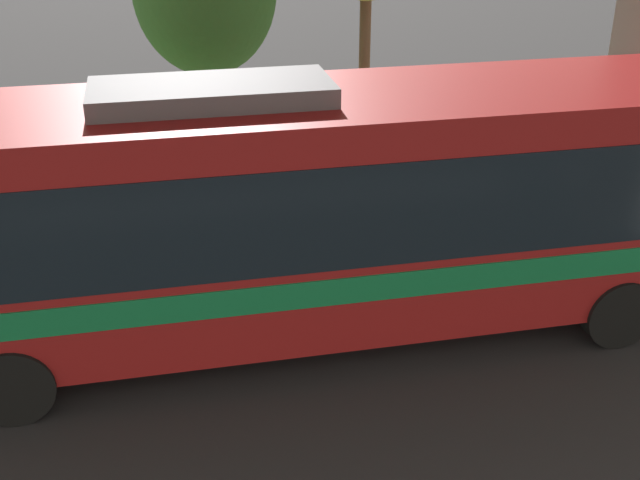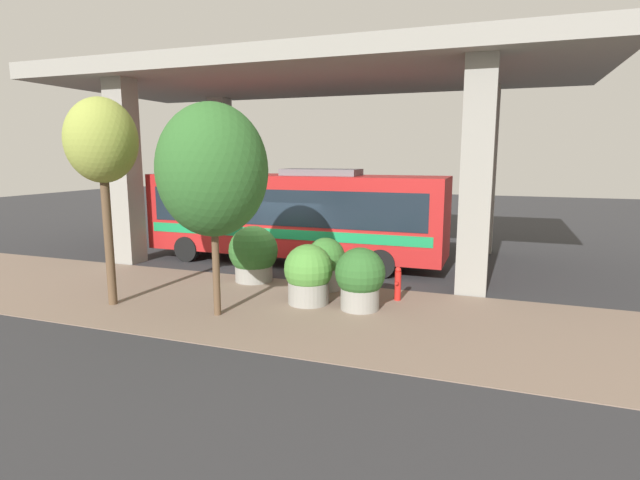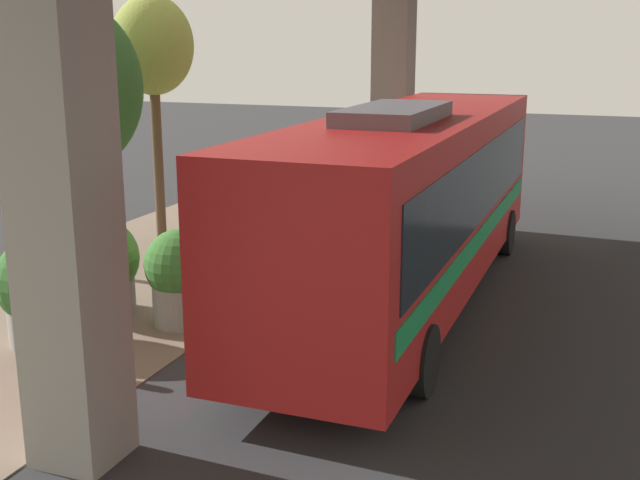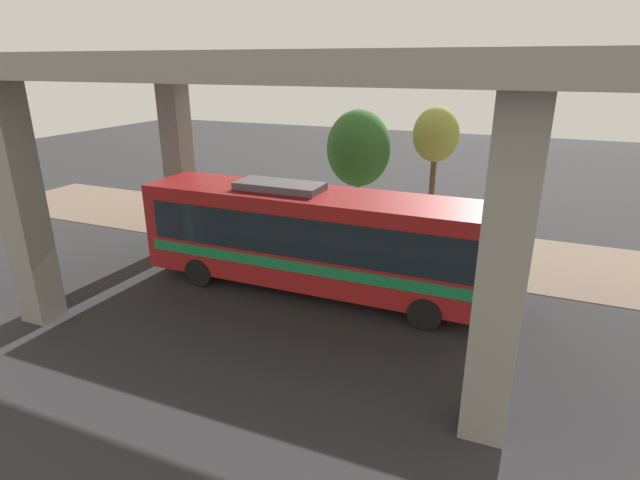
# 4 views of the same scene
# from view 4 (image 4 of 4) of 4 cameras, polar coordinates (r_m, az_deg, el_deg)

# --- Properties ---
(ground_plane) EXTENTS (80.00, 80.00, 0.00)m
(ground_plane) POSITION_cam_4_polar(r_m,az_deg,el_deg) (19.47, 1.19, -2.54)
(ground_plane) COLOR #2D2D30
(ground_plane) RESTS_ON ground
(sidewalk_strip) EXTENTS (6.00, 40.00, 0.02)m
(sidewalk_strip) POSITION_cam_4_polar(r_m,az_deg,el_deg) (22.10, 4.05, 0.21)
(sidewalk_strip) COLOR #7A6656
(sidewalk_strip) RESTS_ON ground
(overpass) EXTENTS (9.40, 20.85, 7.57)m
(overpass) POSITION_cam_4_polar(r_m,az_deg,el_deg) (14.39, -4.75, 16.82)
(overpass) COLOR gray
(overpass) RESTS_ON ground
(bus) EXTENTS (2.65, 11.60, 3.65)m
(bus) POSITION_cam_4_polar(r_m,az_deg,el_deg) (16.43, -0.91, 0.55)
(bus) COLOR #B21E1E
(bus) RESTS_ON ground
(fire_hydrant) EXTENTS (0.39, 0.19, 1.00)m
(fire_hydrant) POSITION_cam_4_polar(r_m,az_deg,el_deg) (22.14, -8.59, 1.42)
(fire_hydrant) COLOR red
(fire_hydrant) RESTS_ON ground
(planter_front) EXTENTS (1.20, 1.20, 1.65)m
(planter_front) POSITION_cam_4_polar(r_m,az_deg,el_deg) (20.59, -3.62, 1.21)
(planter_front) COLOR gray
(planter_front) RESTS_ON ground
(planter_middle) EXTENTS (1.38, 1.38, 1.71)m
(planter_middle) POSITION_cam_4_polar(r_m,az_deg,el_deg) (21.96, -1.90, 2.41)
(planter_middle) COLOR gray
(planter_middle) RESTS_ON ground
(planter_back) EXTENTS (1.63, 1.63, 1.86)m
(planter_back) POSITION_cam_4_polar(r_m,az_deg,el_deg) (19.46, 3.05, 0.30)
(planter_back) COLOR gray
(planter_back) RESTS_ON ground
(planter_extra) EXTENTS (1.36, 1.36, 1.72)m
(planter_extra) POSITION_cam_4_polar(r_m,az_deg,el_deg) (22.62, -5.35, 2.93)
(planter_extra) COLOR gray
(planter_extra) RESTS_ON ground
(street_tree_near) EXTENTS (1.89, 1.89, 5.68)m
(street_tree_near) POSITION_cam_4_polar(r_m,az_deg,el_deg) (21.53, 13.10, 11.49)
(street_tree_near) COLOR brown
(street_tree_near) RESTS_ON ground
(street_tree_far) EXTENTS (2.79, 2.79, 5.46)m
(street_tree_far) POSITION_cam_4_polar(r_m,az_deg,el_deg) (22.25, 4.43, 10.37)
(street_tree_far) COLOR brown
(street_tree_far) RESTS_ON ground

